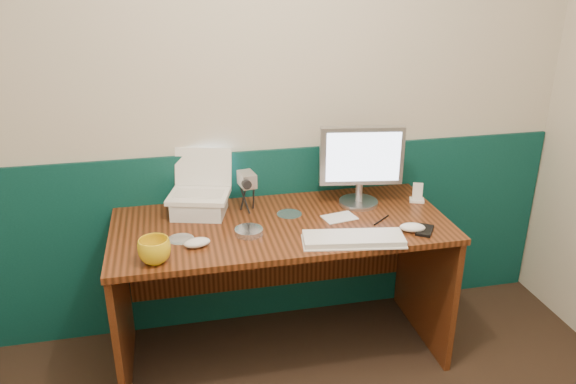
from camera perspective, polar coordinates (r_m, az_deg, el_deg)
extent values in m
cube|color=beige|center=(2.84, -4.67, 8.97)|extent=(3.50, 0.04, 2.50)
cube|color=#073331|center=(3.09, -4.20, -4.72)|extent=(3.48, 0.02, 1.00)
cube|color=#341809|center=(2.87, -0.64, -9.92)|extent=(1.60, 0.70, 0.75)
cube|color=silver|center=(2.79, -8.98, -1.42)|extent=(0.30, 0.27, 0.09)
cube|color=white|center=(2.52, 6.66, -4.82)|extent=(0.46, 0.22, 0.03)
ellipsoid|color=white|center=(2.66, 12.53, -3.53)|extent=(0.13, 0.10, 0.04)
ellipsoid|color=white|center=(2.49, -9.23, -5.09)|extent=(0.13, 0.09, 0.04)
imported|color=gold|center=(2.39, -13.41, -5.82)|extent=(0.17, 0.17, 0.11)
cylinder|color=silver|center=(2.57, -4.00, -4.03)|extent=(0.13, 0.13, 0.03)
cylinder|color=silver|center=(2.58, -10.83, -4.71)|extent=(0.12, 0.12, 0.00)
cylinder|color=#B0BAC1|center=(2.77, 0.13, -2.24)|extent=(0.12, 0.12, 0.00)
cylinder|color=black|center=(2.74, 9.47, -2.83)|extent=(0.11, 0.09, 0.01)
cube|color=silver|center=(2.74, 5.24, -2.60)|extent=(0.18, 0.13, 0.00)
cube|color=white|center=(2.99, 12.94, -0.81)|extent=(0.09, 0.08, 0.01)
cube|color=white|center=(2.97, 13.03, 0.08)|extent=(0.06, 0.04, 0.09)
cube|color=black|center=(2.67, 13.71, -3.80)|extent=(0.12, 0.14, 0.01)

